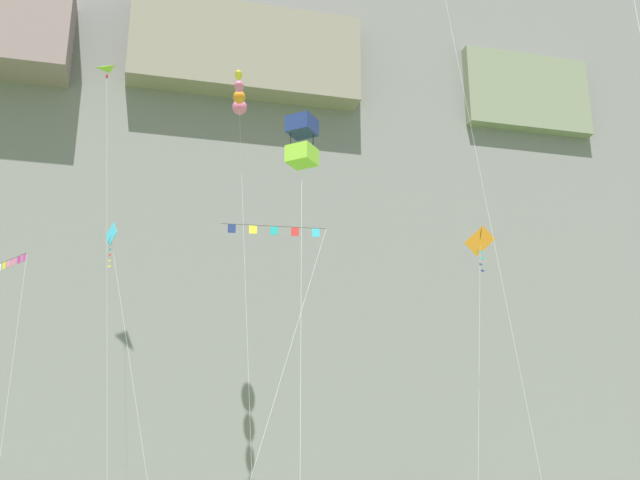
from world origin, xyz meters
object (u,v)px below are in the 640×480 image
kite_box_front_field (302,141)px  kite_diamond_mid_left (480,251)px  kite_delta_mid_center (109,115)px  kite_windsock_upper_mid (239,99)px  kite_banner_near_cliff (273,257)px  kite_banner_high_left (11,279)px  kite_diamond_low_left (114,253)px

kite_box_front_field → kite_diamond_mid_left: kite_box_front_field is taller
kite_delta_mid_center → kite_windsock_upper_mid: (7.71, -2.19, 0.96)m
kite_delta_mid_center → kite_diamond_mid_left: 23.75m
kite_delta_mid_center → kite_box_front_field: bearing=-58.2°
kite_delta_mid_center → kite_diamond_mid_left: (21.03, -6.32, -9.04)m
kite_diamond_mid_left → kite_banner_near_cliff: (-13.14, -8.02, -3.56)m
kite_banner_high_left → kite_diamond_low_left: kite_diamond_low_left is taller
kite_diamond_mid_left → kite_banner_near_cliff: kite_diamond_mid_left is taller
kite_banner_high_left → kite_box_front_field: 18.95m
kite_banner_high_left → kite_diamond_low_left: 8.23m
kite_banner_high_left → kite_diamond_mid_left: size_ratio=0.87×
kite_box_front_field → kite_banner_high_left: bearing=135.2°
kite_delta_mid_center → kite_banner_near_cliff: (7.89, -14.35, -12.60)m
kite_diamond_low_left → kite_diamond_mid_left: bearing=3.6°
kite_diamond_mid_left → kite_windsock_upper_mid: 17.17m
kite_diamond_mid_left → kite_windsock_upper_mid: bearing=162.8°
kite_delta_mid_center → kite_banner_near_cliff: 20.66m
kite_delta_mid_center → kite_diamond_low_left: 13.37m
kite_banner_high_left → kite_diamond_mid_left: (25.21, -4.89, 1.95)m
kite_box_front_field → kite_diamond_low_left: 11.00m
kite_banner_high_left → kite_banner_near_cliff: bearing=-46.9°
kite_diamond_mid_left → kite_diamond_low_left: kite_diamond_mid_left is taller
kite_banner_high_left → kite_banner_near_cliff: size_ratio=1.11×
kite_windsock_upper_mid → kite_box_front_field: bearing=-84.0°
kite_box_front_field → kite_banner_near_cliff: kite_box_front_field is taller
kite_banner_high_left → kite_diamond_low_left: (5.49, -6.13, 0.04)m
kite_banner_high_left → kite_windsock_upper_mid: size_ratio=0.56×
kite_banner_near_cliff → kite_box_front_field: bearing=-10.0°
kite_banner_high_left → kite_diamond_low_left: size_ratio=0.97×
kite_diamond_mid_left → kite_windsock_upper_mid: size_ratio=0.64×
kite_banner_near_cliff → kite_windsock_upper_mid: bearing=90.9°
kite_box_front_field → kite_diamond_low_left: (-7.70, 6.98, -3.58)m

